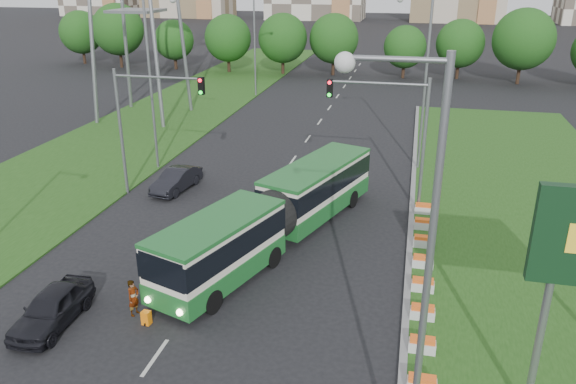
% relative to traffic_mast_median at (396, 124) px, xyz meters
% --- Properties ---
extents(ground, '(360.00, 360.00, 0.00)m').
position_rel_traffic_mast_median_xyz_m(ground, '(-4.78, -10.00, -5.35)').
color(ground, black).
rests_on(ground, ground).
extents(grass_median, '(14.00, 60.00, 0.15)m').
position_rel_traffic_mast_median_xyz_m(grass_median, '(8.22, -2.00, -5.27)').
color(grass_median, '#1F4915').
rests_on(grass_median, ground).
extents(median_kerb, '(0.30, 60.00, 0.18)m').
position_rel_traffic_mast_median_xyz_m(median_kerb, '(1.27, -2.00, -5.26)').
color(median_kerb, gray).
rests_on(median_kerb, ground).
extents(left_verge, '(12.00, 110.00, 0.10)m').
position_rel_traffic_mast_median_xyz_m(left_verge, '(-22.78, 15.00, -5.30)').
color(left_verge, '#1F4915').
rests_on(left_verge, ground).
extents(lane_markings, '(0.20, 100.00, 0.01)m').
position_rel_traffic_mast_median_xyz_m(lane_markings, '(-7.78, 10.00, -5.35)').
color(lane_markings, beige).
rests_on(lane_markings, ground).
extents(flower_planters, '(1.10, 18.10, 0.60)m').
position_rel_traffic_mast_median_xyz_m(flower_planters, '(1.92, -9.20, -4.90)').
color(flower_planters, silver).
rests_on(flower_planters, grass_median).
extents(traffic_mast_median, '(5.76, 0.32, 8.00)m').
position_rel_traffic_mast_median_xyz_m(traffic_mast_median, '(0.00, 0.00, 0.00)').
color(traffic_mast_median, gray).
rests_on(traffic_mast_median, ground).
extents(traffic_mast_left, '(5.76, 0.32, 8.00)m').
position_rel_traffic_mast_median_xyz_m(traffic_mast_left, '(-15.16, -1.00, 0.00)').
color(traffic_mast_left, gray).
rests_on(traffic_mast_left, ground).
extents(street_lamps, '(36.00, 60.00, 12.00)m').
position_rel_traffic_mast_median_xyz_m(street_lamps, '(-7.78, 0.00, 0.65)').
color(street_lamps, gray).
rests_on(street_lamps, ground).
extents(tree_line, '(120.00, 8.00, 9.00)m').
position_rel_traffic_mast_median_xyz_m(tree_line, '(5.22, 45.00, -0.85)').
color(tree_line, '#154612').
rests_on(tree_line, ground).
extents(articulated_bus, '(2.66, 17.03, 2.80)m').
position_rel_traffic_mast_median_xyz_m(articulated_bus, '(-5.82, -5.68, -3.63)').
color(articulated_bus, silver).
rests_on(articulated_bus, ground).
extents(car_left_near, '(1.90, 4.43, 1.49)m').
position_rel_traffic_mast_median_xyz_m(car_left_near, '(-12.74, -14.90, -4.61)').
color(car_left_near, black).
rests_on(car_left_near, ground).
extents(car_left_far, '(2.14, 4.51, 1.43)m').
position_rel_traffic_mast_median_xyz_m(car_left_far, '(-13.87, 0.22, -4.64)').
color(car_left_far, black).
rests_on(car_left_far, ground).
extents(pedestrian, '(0.52, 0.66, 1.61)m').
position_rel_traffic_mast_median_xyz_m(pedestrian, '(-9.83, -13.55, -4.54)').
color(pedestrian, gray).
rests_on(pedestrian, ground).
extents(shopping_trolley, '(0.34, 0.36, 0.59)m').
position_rel_traffic_mast_median_xyz_m(shopping_trolley, '(-9.04, -14.09, -5.06)').
color(shopping_trolley, orange).
rests_on(shopping_trolley, ground).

